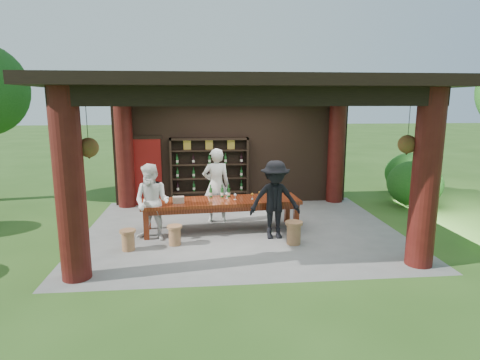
{
  "coord_description": "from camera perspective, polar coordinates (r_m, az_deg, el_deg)",
  "views": [
    {
      "loc": [
        -0.92,
        -9.24,
        3.06
      ],
      "look_at": [
        0.0,
        0.4,
        1.15
      ],
      "focal_mm": 30.0,
      "sensor_mm": 36.0,
      "label": 1
    }
  ],
  "objects": [
    {
      "name": "pavilion",
      "position": [
        9.75,
        -0.09,
        5.69
      ],
      "size": [
        7.5,
        6.0,
        3.6
      ],
      "color": "slate",
      "rests_on": "ground"
    },
    {
      "name": "stool_near_right",
      "position": [
        8.84,
        7.65,
        -7.36
      ],
      "size": [
        0.38,
        0.38,
        0.5
      ],
      "rotation": [
        0.0,
        0.0,
        0.16
      ],
      "color": "brown",
      "rests_on": "ground"
    },
    {
      "name": "host",
      "position": [
        10.23,
        -3.41,
        -0.76
      ],
      "size": [
        0.74,
        0.52,
        1.9
      ],
      "primitive_type": "imported",
      "rotation": [
        0.0,
        0.0,
        3.24
      ],
      "color": "silver",
      "rests_on": "ground"
    },
    {
      "name": "guest_man",
      "position": [
        9.01,
        4.99,
        -2.83
      ],
      "size": [
        1.17,
        0.71,
        1.77
      ],
      "primitive_type": "imported",
      "rotation": [
        0.0,
        0.0,
        0.04
      ],
      "color": "black",
      "rests_on": "ground"
    },
    {
      "name": "ground",
      "position": [
        9.77,
        0.23,
        -7.08
      ],
      "size": [
        90.0,
        90.0,
        0.0
      ],
      "primitive_type": "plane",
      "color": "#2D5119",
      "rests_on": "ground"
    },
    {
      "name": "shrubs",
      "position": [
        10.45,
        7.25,
        -2.88
      ],
      "size": [
        14.46,
        7.27,
        1.36
      ],
      "color": "#194C14",
      "rests_on": "ground"
    },
    {
      "name": "guest_woman",
      "position": [
        9.1,
        -12.37,
        -3.11
      ],
      "size": [
        1.01,
        0.9,
        1.72
      ],
      "primitive_type": "imported",
      "rotation": [
        0.0,
        0.0,
        -0.35
      ],
      "color": "white",
      "rests_on": "ground"
    },
    {
      "name": "napkin_basket",
      "position": [
        9.38,
        -8.75,
        -2.79
      ],
      "size": [
        0.27,
        0.2,
        0.14
      ],
      "primitive_type": "cube",
      "rotation": [
        0.0,
        0.0,
        0.07
      ],
      "color": "#BF6672",
      "rests_on": "tasting_table"
    },
    {
      "name": "table_glasses",
      "position": [
        9.67,
        1.23,
        -2.2
      ],
      "size": [
        1.08,
        0.26,
        0.15
      ],
      "color": "silver",
      "rests_on": "tasting_table"
    },
    {
      "name": "stool_near_left",
      "position": [
        8.83,
        -9.27,
        -7.68
      ],
      "size": [
        0.33,
        0.33,
        0.43
      ],
      "rotation": [
        0.0,
        0.0,
        0.26
      ],
      "color": "brown",
      "rests_on": "ground"
    },
    {
      "name": "wine_shelf",
      "position": [
        11.87,
        -4.34,
        1.19
      ],
      "size": [
        2.29,
        0.35,
        2.01
      ],
      "color": "black",
      "rests_on": "ground"
    },
    {
      "name": "table_bottles",
      "position": [
        9.8,
        -2.79,
        -1.55
      ],
      "size": [
        0.52,
        0.11,
        0.31
      ],
      "color": "#194C1E",
      "rests_on": "tasting_table"
    },
    {
      "name": "trees",
      "position": [
        11.53,
        19.73,
        12.05
      ],
      "size": [
        20.14,
        10.05,
        4.8
      ],
      "color": "#3F2819",
      "rests_on": "ground"
    },
    {
      "name": "stool_far_left",
      "position": [
        8.73,
        -15.63,
        -8.15
      ],
      "size": [
        0.34,
        0.34,
        0.44
      ],
      "rotation": [
        0.0,
        0.0,
        0.22
      ],
      "color": "brown",
      "rests_on": "ground"
    },
    {
      "name": "tasting_table",
      "position": [
        9.59,
        -2.67,
        -3.48
      ],
      "size": [
        3.79,
        1.23,
        0.75
      ],
      "rotation": [
        0.0,
        0.0,
        0.07
      ],
      "color": "#521C0B",
      "rests_on": "ground"
    }
  ]
}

